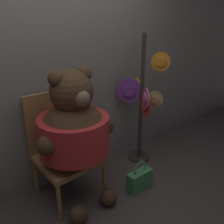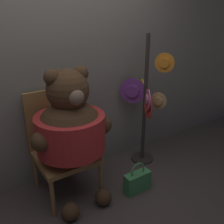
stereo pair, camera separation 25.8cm
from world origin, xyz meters
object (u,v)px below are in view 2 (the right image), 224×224
at_px(teddy_bear, 71,129).
at_px(hat_display_rack, 145,103).
at_px(chair, 61,142).
at_px(handbag_on_ground, 137,181).

bearing_deg(teddy_bear, hat_display_rack, 6.80).
relative_size(chair, teddy_bear, 0.79).
relative_size(chair, handbag_on_ground, 3.12).
bearing_deg(chair, handbag_on_ground, -38.96).
xyz_separation_m(chair, handbag_on_ground, (0.61, -0.49, -0.41)).
height_order(teddy_bear, handbag_on_ground, teddy_bear).
height_order(chair, hat_display_rack, hat_display_rack).
height_order(teddy_bear, hat_display_rack, hat_display_rack).
xyz_separation_m(teddy_bear, handbag_on_ground, (0.57, -0.30, -0.64)).
distance_m(teddy_bear, hat_display_rack, 1.00).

